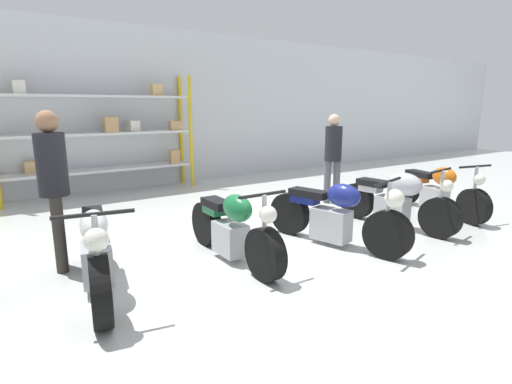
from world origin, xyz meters
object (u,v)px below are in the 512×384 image
motorcycle_blue (336,216)px  person_near_rack (53,178)px  motorcycle_green (233,229)px  motorcycle_white (96,252)px  motorcycle_silver (396,201)px  person_browsing (333,151)px  motorcycle_orange (437,190)px  shelving_rack (104,132)px

motorcycle_blue → person_near_rack: 3.49m
motorcycle_green → person_near_rack: (-1.78, 0.88, 0.68)m
motorcycle_white → motorcycle_blue: motorcycle_white is taller
motorcycle_silver → person_browsing: (0.32, 1.71, 0.59)m
motorcycle_silver → person_near_rack: 4.77m
motorcycle_orange → motorcycle_silver: bearing=-70.7°
person_near_rack → motorcycle_green: bearing=161.0°
shelving_rack → person_near_rack: shelving_rack is taller
person_near_rack → person_browsing: bearing=-165.9°
motorcycle_orange → person_near_rack: bearing=-86.0°
shelving_rack → motorcycle_green: shelving_rack is taller
motorcycle_green → motorcycle_blue: (1.43, -0.32, 0.01)m
motorcycle_white → motorcycle_green: motorcycle_white is taller
motorcycle_silver → person_browsing: 1.84m
motorcycle_white → shelving_rack: bearing=175.4°
person_browsing → person_near_rack: bearing=-48.7°
motorcycle_green → person_browsing: (3.13, 1.48, 0.60)m
motorcycle_orange → motorcycle_white: bearing=-78.0°
shelving_rack → motorcycle_blue: bearing=-71.6°
person_browsing → motorcycle_silver: bearing=23.6°
motorcycle_blue → person_near_rack: person_near_rack is taller
motorcycle_orange → person_browsing: bearing=-134.1°
motorcycle_green → motorcycle_orange: 4.14m
motorcycle_silver → shelving_rack: bearing=-155.7°
shelving_rack → motorcycle_orange: (4.41, -4.88, -0.92)m
motorcycle_white → motorcycle_silver: size_ratio=1.03×
motorcycle_blue → motorcycle_silver: 1.38m
shelving_rack → motorcycle_white: (-1.30, -4.74, -0.90)m
motorcycle_green → motorcycle_silver: size_ratio=0.99×
motorcycle_green → motorcycle_orange: bearing=88.9°
motorcycle_orange → person_browsing: person_browsing is taller
motorcycle_white → person_near_rack: bearing=-154.9°
motorcycle_white → motorcycle_silver: (4.37, -0.27, -0.00)m
shelving_rack → motorcycle_silver: shelving_rack is taller
motorcycle_blue → motorcycle_orange: bearing=80.1°
motorcycle_white → motorcycle_orange: bearing=99.3°
person_near_rack → motorcycle_orange: bearing=177.8°
shelving_rack → motorcycle_orange: size_ratio=1.88×
motorcycle_orange → person_near_rack: (-5.92, 0.98, 0.68)m
motorcycle_orange → person_near_rack: size_ratio=1.15×
shelving_rack → motorcycle_white: 5.00m
shelving_rack → motorcycle_orange: 6.64m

